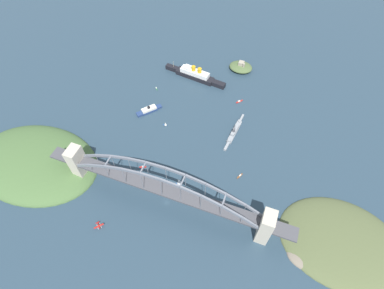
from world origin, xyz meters
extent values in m
plane|color=#283D4C|center=(0.00, 0.00, 0.00)|extent=(1400.00, 1400.00, 0.00)
cube|color=#BCB29E|center=(-107.58, 0.00, 23.89)|extent=(12.60, 18.00, 47.78)
cube|color=#BCB29E|center=(107.58, 0.00, 23.89)|extent=(12.60, 18.00, 47.78)
cube|color=#47474C|center=(0.00, 0.00, 29.29)|extent=(202.57, 14.86, 2.40)
cube|color=#47474C|center=(-125.88, 0.00, 29.29)|extent=(24.00, 14.86, 2.40)
cube|color=#47474C|center=(125.88, 0.00, 29.29)|extent=(24.00, 14.86, 2.40)
cube|color=slate|center=(-93.99, -6.69, 35.16)|extent=(22.46, 1.80, 14.53)
cube|color=slate|center=(-73.10, -6.69, 45.60)|extent=(22.17, 1.80, 12.07)
cube|color=slate|center=(-52.22, -6.69, 53.43)|extent=(21.84, 1.80, 9.58)
cube|color=slate|center=(-31.33, -6.69, 58.65)|extent=(21.48, 1.80, 7.06)
cube|color=slate|center=(-10.44, -6.69, 61.26)|extent=(21.09, 1.80, 4.50)
cube|color=slate|center=(10.44, -6.69, 61.26)|extent=(21.09, 1.80, 4.50)
cube|color=slate|center=(31.33, -6.69, 58.65)|extent=(21.48, 1.80, 7.06)
cube|color=slate|center=(52.22, -6.69, 53.43)|extent=(21.84, 1.80, 9.58)
cube|color=slate|center=(73.10, -6.69, 45.60)|extent=(22.17, 1.80, 12.07)
cube|color=slate|center=(93.99, -6.69, 35.16)|extent=(22.46, 1.80, 14.53)
cube|color=slate|center=(-93.99, 6.69, 35.16)|extent=(22.46, 1.80, 14.53)
cube|color=slate|center=(-73.10, 6.69, 45.60)|extent=(22.17, 1.80, 12.07)
cube|color=slate|center=(-52.22, 6.69, 53.43)|extent=(21.84, 1.80, 9.58)
cube|color=slate|center=(-31.33, 6.69, 58.65)|extent=(21.48, 1.80, 7.06)
cube|color=slate|center=(-10.44, 6.69, 61.26)|extent=(21.09, 1.80, 4.50)
cube|color=slate|center=(10.44, 6.69, 61.26)|extent=(21.09, 1.80, 4.50)
cube|color=slate|center=(31.33, 6.69, 58.65)|extent=(21.48, 1.80, 7.06)
cube|color=slate|center=(52.22, 6.69, 53.43)|extent=(21.84, 1.80, 9.58)
cube|color=slate|center=(73.10, 6.69, 45.60)|extent=(22.17, 1.80, 12.07)
cube|color=slate|center=(93.99, 6.69, 35.16)|extent=(22.46, 1.80, 14.53)
cube|color=slate|center=(-104.43, 0.00, 29.29)|extent=(1.40, 13.37, 1.40)
cube|color=slate|center=(-62.66, 0.00, 50.17)|extent=(1.40, 13.37, 1.40)
cube|color=slate|center=(-20.89, 0.00, 60.61)|extent=(1.40, 13.37, 1.40)
cube|color=slate|center=(20.89, 0.00, 60.61)|extent=(1.40, 13.37, 1.40)
cube|color=slate|center=(62.66, 0.00, 50.17)|extent=(1.40, 13.37, 1.40)
cube|color=slate|center=(104.43, 0.00, 29.29)|extent=(1.40, 13.37, 1.40)
cylinder|color=slate|center=(-83.55, -6.69, 35.76)|extent=(0.56, 0.56, 10.54)
cylinder|color=slate|center=(-83.55, 6.69, 35.76)|extent=(0.56, 0.56, 10.54)
cylinder|color=slate|center=(-62.66, -6.69, 40.33)|extent=(0.56, 0.56, 19.68)
cylinder|color=slate|center=(-62.66, 6.69, 40.33)|extent=(0.56, 0.56, 19.68)
cylinder|color=slate|center=(-41.77, -6.69, 43.59)|extent=(0.56, 0.56, 26.20)
cylinder|color=slate|center=(-41.77, 6.69, 43.59)|extent=(0.56, 0.56, 26.20)
cylinder|color=slate|center=(-20.89, -6.69, 45.55)|extent=(0.56, 0.56, 30.12)
cylinder|color=slate|center=(-20.89, 6.69, 45.55)|extent=(0.56, 0.56, 30.12)
cylinder|color=slate|center=(0.00, -6.69, 46.20)|extent=(0.56, 0.56, 31.42)
cylinder|color=slate|center=(0.00, 6.69, 46.20)|extent=(0.56, 0.56, 31.42)
cylinder|color=slate|center=(20.89, -6.69, 45.55)|extent=(0.56, 0.56, 30.12)
cylinder|color=slate|center=(20.89, 6.69, 45.55)|extent=(0.56, 0.56, 30.12)
cylinder|color=slate|center=(41.77, -6.69, 43.59)|extent=(0.56, 0.56, 26.20)
cylinder|color=slate|center=(41.77, 6.69, 43.59)|extent=(0.56, 0.56, 26.20)
cylinder|color=slate|center=(62.66, -6.69, 40.33)|extent=(0.56, 0.56, 19.68)
cylinder|color=slate|center=(62.66, 6.69, 40.33)|extent=(0.56, 0.56, 19.68)
cylinder|color=slate|center=(83.55, -6.69, 35.76)|extent=(0.56, 0.56, 10.54)
cylinder|color=slate|center=(83.55, 6.69, 35.76)|extent=(0.56, 0.56, 10.54)
ellipsoid|color=#476638|center=(-170.41, -7.68, 0.00)|extent=(159.76, 112.47, 28.02)
ellipsoid|color=#515B38|center=(186.23, 22.13, 0.00)|extent=(127.70, 99.56, 17.67)
ellipsoid|color=#756B5B|center=(157.49, -5.25, 0.00)|extent=(44.70, 29.87, 9.72)
cube|color=black|center=(-43.10, 206.82, 3.50)|extent=(60.81, 20.84, 7.00)
cube|color=black|center=(-82.51, 211.87, 3.50)|extent=(20.64, 9.82, 7.00)
cube|color=black|center=(-3.70, 201.78, 3.50)|extent=(20.82, 11.29, 7.00)
cube|color=white|center=(-43.10, 206.82, 10.29)|extent=(45.77, 16.96, 6.59)
cube|color=white|center=(-55.29, 208.38, 15.19)|extent=(11.03, 11.21, 3.20)
cylinder|color=gold|center=(-45.32, 207.11, 17.15)|extent=(6.02, 6.02, 7.12)
cylinder|color=gold|center=(-35.35, 205.83, 17.15)|extent=(6.02, 6.02, 7.12)
cylinder|color=tan|center=(-80.04, 211.55, 12.00)|extent=(0.50, 0.50, 10.00)
cube|color=gray|center=(43.08, 124.14, 1.58)|extent=(10.06, 40.15, 3.15)
cube|color=gray|center=(45.67, 150.50, 1.58)|extent=(4.08, 13.46, 3.15)
cube|color=gray|center=(40.49, 97.78, 1.58)|extent=(4.63, 13.51, 3.15)
cube|color=gray|center=(43.08, 124.14, 4.88)|extent=(6.88, 20.26, 3.46)
cylinder|color=gray|center=(44.86, 142.27, 4.25)|extent=(4.34, 4.34, 2.20)
cylinder|color=gray|center=(41.30, 106.01, 4.25)|extent=(4.34, 4.34, 2.20)
cylinder|color=gray|center=(43.08, 124.14, 11.62)|extent=(0.60, 0.60, 10.00)
cylinder|color=#4C4C51|center=(42.69, 120.19, 8.82)|extent=(3.41, 3.41, 4.40)
cube|color=navy|center=(-78.34, 119.49, 1.48)|extent=(21.38, 22.93, 2.96)
cube|color=navy|center=(-68.86, 130.76, 1.48)|extent=(9.75, 9.85, 2.96)
cube|color=navy|center=(-87.83, 108.21, 1.48)|extent=(10.75, 10.69, 2.96)
cube|color=beige|center=(-78.34, 119.49, 4.53)|extent=(19.12, 20.62, 3.15)
cylinder|color=black|center=(-78.34, 119.49, 7.31)|extent=(3.74, 3.74, 2.40)
ellipsoid|color=#4C6038|center=(17.01, 250.05, 4.77)|extent=(35.67, 28.92, 9.55)
cube|color=#9E937F|center=(17.01, 250.05, 11.11)|extent=(8.00, 8.00, 6.94)
cylinder|color=gray|center=(21.51, 246.55, 11.46)|extent=(3.60, 3.60, 7.64)
cylinder|color=#B7B7B2|center=(-55.18, -49.75, 0.45)|extent=(4.83, 4.34, 0.90)
cylinder|color=#B7B7B2|center=(-57.29, -52.19, 0.45)|extent=(4.83, 4.34, 0.90)
cylinder|color=maroon|center=(-55.18, -49.75, 1.50)|extent=(0.14, 0.14, 1.19)
cylinder|color=maroon|center=(-57.29, -52.19, 1.50)|extent=(0.14, 0.14, 1.19)
ellipsoid|color=#B21E19|center=(-56.24, -50.97, 2.65)|extent=(6.84, 6.11, 1.12)
cylinder|color=maroon|center=(-53.49, -53.34, 2.65)|extent=(1.30, 1.33, 1.06)
cube|color=#B21E19|center=(-55.47, -51.63, 3.13)|extent=(8.28, 9.22, 0.20)
cube|color=#B21E19|center=(-58.92, -48.65, 2.77)|extent=(3.49, 3.80, 0.12)
cube|color=maroon|center=(-58.92, -48.65, 3.96)|extent=(0.91, 0.81, 1.50)
cube|color=#B2231E|center=(34.33, 181.38, 0.43)|extent=(6.19, 6.96, 0.86)
cube|color=#B2231E|center=(37.09, 184.97, 0.43)|extent=(2.51, 2.66, 0.86)
cube|color=#B2231E|center=(31.57, 177.79, 0.43)|extent=(2.73, 2.84, 0.86)
cube|color=beige|center=(33.81, 180.71, 1.53)|extent=(3.71, 3.95, 1.36)
cube|color=#2D6B3D|center=(-87.59, 163.86, 0.41)|extent=(4.29, 4.52, 0.82)
cube|color=#2D6B3D|center=(-85.50, 161.54, 0.41)|extent=(1.68, 1.73, 0.82)
cube|color=#2D6B3D|center=(-89.68, 166.18, 0.41)|extent=(1.81, 1.85, 0.82)
cube|color=beige|center=(-87.98, 164.30, 1.46)|extent=(2.49, 2.57, 1.28)
cube|color=#234C8C|center=(-47.34, 103.65, 0.35)|extent=(3.74, 1.51, 0.71)
cube|color=#234C8C|center=(-49.83, 103.65, 0.35)|extent=(1.25, 0.68, 0.71)
cube|color=#234C8C|center=(-44.85, 103.64, 0.35)|extent=(1.25, 0.81, 0.71)
cylinder|color=tan|center=(-47.65, 103.65, 3.35)|extent=(0.16, 0.16, 5.28)
cone|color=silver|center=(-46.56, 103.64, 3.08)|extent=(3.43, 3.43, 4.22)
cube|color=brown|center=(67.39, 61.78, 0.49)|extent=(4.26, 6.16, 0.98)
cube|color=brown|center=(65.77, 58.23, 0.49)|extent=(1.81, 2.23, 0.98)
cube|color=brown|center=(69.01, 65.33, 0.49)|extent=(2.02, 2.32, 0.98)
cube|color=beige|center=(67.69, 62.44, 1.47)|extent=(2.68, 3.33, 0.98)
cube|color=#234C8C|center=(3.09, 26.72, 0.39)|extent=(6.01, 4.98, 0.79)
cube|color=#234C8C|center=(-0.12, 24.62, 0.39)|extent=(2.14, 1.87, 0.79)
cube|color=#234C8C|center=(6.30, 28.83, 0.39)|extent=(2.25, 2.04, 0.79)
cylinder|color=tan|center=(2.69, 26.46, 5.61)|extent=(0.16, 0.16, 9.66)
cone|color=white|center=(4.09, 27.38, 5.13)|extent=(7.31, 7.31, 7.73)
cube|color=#B2231E|center=(-45.80, 32.82, 0.48)|extent=(5.58, 4.07, 0.96)
cube|color=#B2231E|center=(-48.93, 31.41, 0.48)|extent=(2.05, 1.78, 0.96)
cube|color=#B2231E|center=(-42.66, 34.23, 0.48)|extent=(2.15, 2.00, 0.96)
cube|color=beige|center=(-45.21, 33.08, 1.55)|extent=(3.05, 2.63, 1.19)
camera|label=1|loc=(80.82, -134.07, 314.17)|focal=28.75mm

